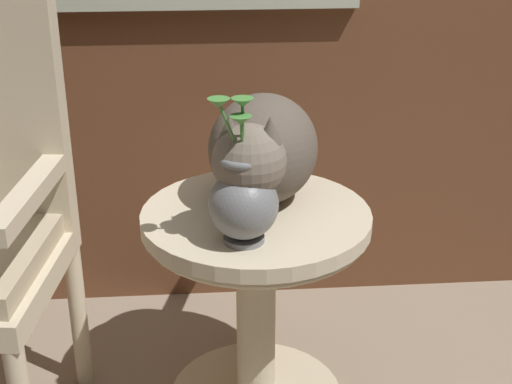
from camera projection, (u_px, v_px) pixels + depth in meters
wicker_side_table at (256, 280)px, 1.76m from camera, size 0.53×0.53×0.55m
cat at (262, 150)px, 1.68m from camera, size 0.32×0.61×0.27m
pewter_vase_with_ivy at (243, 198)px, 1.52m from camera, size 0.15×0.15×0.32m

